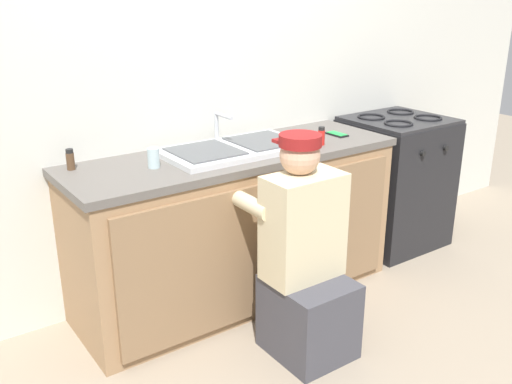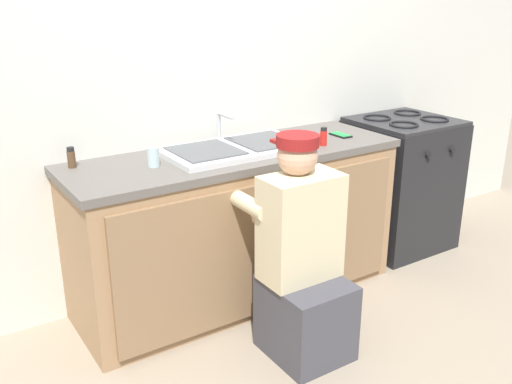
# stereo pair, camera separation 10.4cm
# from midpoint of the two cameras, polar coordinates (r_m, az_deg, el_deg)

# --- Properties ---
(ground_plane) EXTENTS (12.00, 12.00, 0.00)m
(ground_plane) POSITION_cam_midpoint_polar(r_m,az_deg,el_deg) (3.27, 0.10, -12.26)
(ground_plane) COLOR gray
(back_wall) EXTENTS (6.00, 0.10, 2.50)m
(back_wall) POSITION_cam_midpoint_polar(r_m,az_deg,el_deg) (3.36, -6.43, 11.36)
(back_wall) COLOR silver
(back_wall) RESTS_ON ground_plane
(counter_cabinet) EXTENTS (1.87, 0.62, 0.84)m
(counter_cabinet) POSITION_cam_midpoint_polar(r_m,az_deg,el_deg) (3.29, -2.83, -3.79)
(counter_cabinet) COLOR #997551
(counter_cabinet) RESTS_ON ground_plane
(countertop) EXTENTS (1.91, 0.62, 0.04)m
(countertop) POSITION_cam_midpoint_polar(r_m,az_deg,el_deg) (3.14, -3.05, 3.68)
(countertop) COLOR #5B5651
(countertop) RESTS_ON counter_cabinet
(sink_double_basin) EXTENTS (0.80, 0.44, 0.19)m
(sink_double_basin) POSITION_cam_midpoint_polar(r_m,az_deg,el_deg) (3.14, -3.09, 4.39)
(sink_double_basin) COLOR silver
(sink_double_basin) RESTS_ON countertop
(stove_range) EXTENTS (0.65, 0.62, 0.92)m
(stove_range) POSITION_cam_midpoint_polar(r_m,az_deg,el_deg) (4.10, 12.93, 1.05)
(stove_range) COLOR black
(stove_range) RESTS_ON ground_plane
(plumber_person) EXTENTS (0.42, 0.61, 1.10)m
(plumber_person) POSITION_cam_midpoint_polar(r_m,az_deg,el_deg) (2.79, 3.84, -7.41)
(plumber_person) COLOR #3F3F47
(plumber_person) RESTS_ON ground_plane
(water_glass) EXTENTS (0.06, 0.06, 0.10)m
(water_glass) POSITION_cam_midpoint_polar(r_m,az_deg,el_deg) (2.89, -11.22, 3.35)
(water_glass) COLOR #ADC6CC
(water_glass) RESTS_ON countertop
(cell_phone) EXTENTS (0.07, 0.14, 0.01)m
(cell_phone) POSITION_cam_midpoint_polar(r_m,az_deg,el_deg) (3.52, 7.26, 5.75)
(cell_phone) COLOR black
(cell_phone) RESTS_ON countertop
(spice_bottle_pepper) EXTENTS (0.04, 0.04, 0.10)m
(spice_bottle_pepper) POSITION_cam_midpoint_polar(r_m,az_deg,el_deg) (2.97, -19.04, 3.07)
(spice_bottle_pepper) COLOR #513823
(spice_bottle_pepper) RESTS_ON countertop
(spice_bottle_red) EXTENTS (0.04, 0.04, 0.10)m
(spice_bottle_red) POSITION_cam_midpoint_polar(r_m,az_deg,el_deg) (3.28, 5.65, 5.58)
(spice_bottle_red) COLOR red
(spice_bottle_red) RESTS_ON countertop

